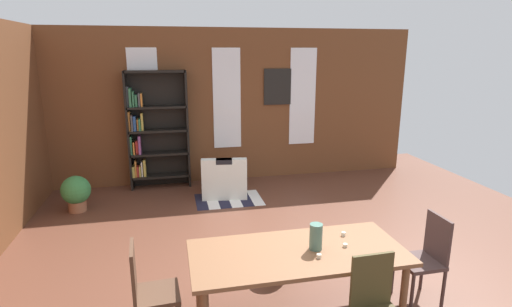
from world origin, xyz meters
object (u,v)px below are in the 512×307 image
(dining_chair_head_left, at_px, (148,289))
(bookshelf_tall, at_px, (153,130))
(dining_table, at_px, (298,258))
(armchair_white, at_px, (224,180))
(vase_on_table, at_px, (316,237))
(dining_chair_head_right, at_px, (426,256))
(potted_plant_by_shelf, at_px, (275,252))
(potted_plant_corner, at_px, (76,192))

(dining_chair_head_left, distance_m, bookshelf_tall, 4.45)
(dining_table, distance_m, armchair_white, 3.71)
(dining_table, bearing_deg, dining_chair_head_left, -179.82)
(vase_on_table, relative_size, dining_chair_head_right, 0.27)
(dining_table, xyz_separation_m, armchair_white, (-0.20, 3.69, -0.38))
(dining_chair_head_right, height_order, potted_plant_by_shelf, dining_chair_head_right)
(dining_chair_head_left, distance_m, potted_plant_by_shelf, 1.66)
(dining_chair_head_left, bearing_deg, dining_table, 0.18)
(vase_on_table, xyz_separation_m, bookshelf_tall, (-1.62, 4.40, 0.27))
(dining_chair_head_right, height_order, dining_chair_head_left, same)
(vase_on_table, bearing_deg, dining_table, -180.00)
(vase_on_table, distance_m, dining_chair_head_left, 1.62)
(dining_table, relative_size, dining_chair_head_right, 2.17)
(armchair_white, relative_size, potted_plant_by_shelf, 1.81)
(vase_on_table, bearing_deg, dining_chair_head_left, -179.84)
(dining_chair_head_right, distance_m, potted_plant_corner, 5.34)
(dining_chair_head_left, relative_size, armchair_white, 1.06)
(dining_table, relative_size, potted_plant_corner, 3.43)
(potted_plant_by_shelf, bearing_deg, dining_chair_head_right, -31.01)
(bookshelf_tall, bearing_deg, dining_chair_head_left, -89.46)
(vase_on_table, xyz_separation_m, dining_chair_head_right, (1.23, 0.00, -0.35))
(dining_table, xyz_separation_m, dining_chair_head_left, (-1.41, -0.00, -0.14))
(armchair_white, height_order, potted_plant_corner, armchair_white)
(dining_table, height_order, dining_chair_head_left, dining_chair_head_left)
(dining_chair_head_left, xyz_separation_m, bookshelf_tall, (-0.04, 4.41, 0.62))
(dining_table, height_order, dining_chair_head_right, dining_chair_head_right)
(dining_chair_head_right, distance_m, potted_plant_by_shelf, 1.65)
(dining_table, xyz_separation_m, bookshelf_tall, (-1.45, 4.40, 0.48))
(potted_plant_corner, bearing_deg, dining_chair_head_left, -69.15)
(vase_on_table, xyz_separation_m, dining_chair_head_left, (-1.58, -0.00, -0.35))
(vase_on_table, height_order, armchair_white, vase_on_table)
(dining_chair_head_left, bearing_deg, vase_on_table, 0.16)
(potted_plant_corner, bearing_deg, vase_on_table, -49.80)
(potted_plant_by_shelf, xyz_separation_m, potted_plant_corner, (-2.71, 2.56, 0.06))
(dining_chair_head_left, distance_m, armchair_white, 3.89)
(vase_on_table, distance_m, armchair_white, 3.75)
(dining_table, relative_size, vase_on_table, 8.01)
(bookshelf_tall, distance_m, potted_plant_by_shelf, 3.94)
(vase_on_table, relative_size, potted_plant_by_shelf, 0.52)
(dining_table, distance_m, dining_chair_head_right, 1.41)
(dining_chair_head_right, height_order, bookshelf_tall, bookshelf_tall)
(bookshelf_tall, bearing_deg, dining_table, -71.80)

